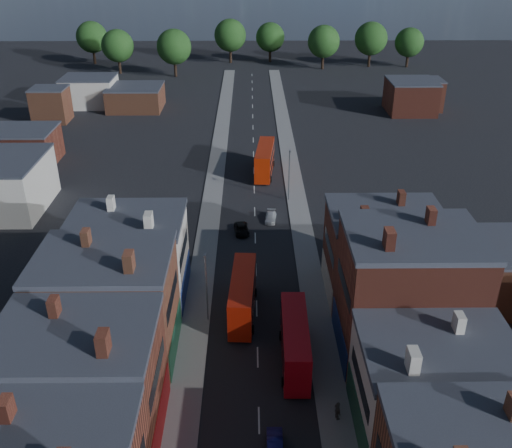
{
  "coord_description": "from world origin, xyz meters",
  "views": [
    {
      "loc": [
        -0.64,
        -19.12,
        37.0
      ],
      "look_at": [
        0.0,
        38.65,
        6.99
      ],
      "focal_mm": 40.0,
      "sensor_mm": 36.0,
      "label": 1
    }
  ],
  "objects_px": {
    "bus_1": "(295,342)",
    "car_3": "(271,217)",
    "car_2": "(242,229)",
    "bus_0": "(243,295)",
    "bus_2": "(265,159)",
    "car_1": "(275,447)",
    "ped_3": "(338,411)"
  },
  "relations": [
    {
      "from": "car_2",
      "to": "car_1",
      "type": "bearing_deg",
      "value": -91.53
    },
    {
      "from": "bus_0",
      "to": "bus_2",
      "type": "xyz_separation_m",
      "value": [
        3.32,
        39.56,
        0.14
      ]
    },
    {
      "from": "bus_0",
      "to": "ped_3",
      "type": "bearing_deg",
      "value": -58.59
    },
    {
      "from": "bus_1",
      "to": "car_3",
      "type": "distance_m",
      "value": 29.92
    },
    {
      "from": "bus_0",
      "to": "ped_3",
      "type": "xyz_separation_m",
      "value": [
        8.11,
        -15.09,
        -1.42
      ]
    },
    {
      "from": "car_3",
      "to": "bus_2",
      "type": "bearing_deg",
      "value": 97.26
    },
    {
      "from": "bus_0",
      "to": "car_1",
      "type": "bearing_deg",
      "value": -78.49
    },
    {
      "from": "bus_0",
      "to": "bus_1",
      "type": "bearing_deg",
      "value": -54.07
    },
    {
      "from": "car_1",
      "to": "ped_3",
      "type": "bearing_deg",
      "value": 32.0
    },
    {
      "from": "car_1",
      "to": "car_2",
      "type": "distance_m",
      "value": 36.93
    },
    {
      "from": "ped_3",
      "to": "car_2",
      "type": "bearing_deg",
      "value": -1.0
    },
    {
      "from": "bus_1",
      "to": "ped_3",
      "type": "relative_size",
      "value": 5.77
    },
    {
      "from": "car_3",
      "to": "car_1",
      "type": "bearing_deg",
      "value": -85.63
    },
    {
      "from": "car_1",
      "to": "ped_3",
      "type": "xyz_separation_m",
      "value": [
        5.41,
        3.29,
        0.43
      ]
    },
    {
      "from": "bus_1",
      "to": "car_3",
      "type": "height_order",
      "value": "bus_1"
    },
    {
      "from": "car_1",
      "to": "car_2",
      "type": "bearing_deg",
      "value": 95.4
    },
    {
      "from": "car_1",
      "to": "car_3",
      "type": "xyz_separation_m",
      "value": [
        1.05,
        40.45,
        -0.07
      ]
    },
    {
      "from": "bus_0",
      "to": "bus_2",
      "type": "distance_m",
      "value": 39.7
    },
    {
      "from": "bus_0",
      "to": "car_1",
      "type": "relative_size",
      "value": 2.92
    },
    {
      "from": "car_2",
      "to": "ped_3",
      "type": "height_order",
      "value": "ped_3"
    },
    {
      "from": "car_2",
      "to": "bus_0",
      "type": "bearing_deg",
      "value": -95.21
    },
    {
      "from": "bus_2",
      "to": "car_2",
      "type": "relative_size",
      "value": 2.83
    },
    {
      "from": "bus_0",
      "to": "car_1",
      "type": "xyz_separation_m",
      "value": [
        2.7,
        -18.38,
        -1.85
      ]
    },
    {
      "from": "car_2",
      "to": "ped_3",
      "type": "bearing_deg",
      "value": -82.1
    },
    {
      "from": "bus_1",
      "to": "car_2",
      "type": "xyz_separation_m",
      "value": [
        -5.33,
        26.19,
        -1.87
      ]
    },
    {
      "from": "bus_0",
      "to": "bus_2",
      "type": "relative_size",
      "value": 0.94
    },
    {
      "from": "car_3",
      "to": "ped_3",
      "type": "height_order",
      "value": "ped_3"
    },
    {
      "from": "bus_0",
      "to": "bus_2",
      "type": "height_order",
      "value": "bus_2"
    },
    {
      "from": "bus_2",
      "to": "car_1",
      "type": "relative_size",
      "value": 3.1
    },
    {
      "from": "car_1",
      "to": "bus_1",
      "type": "bearing_deg",
      "value": 78.48
    },
    {
      "from": "car_3",
      "to": "bus_0",
      "type": "bearing_deg",
      "value": -93.78
    },
    {
      "from": "car_3",
      "to": "car_2",
      "type": "bearing_deg",
      "value": -132.34
    }
  ]
}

